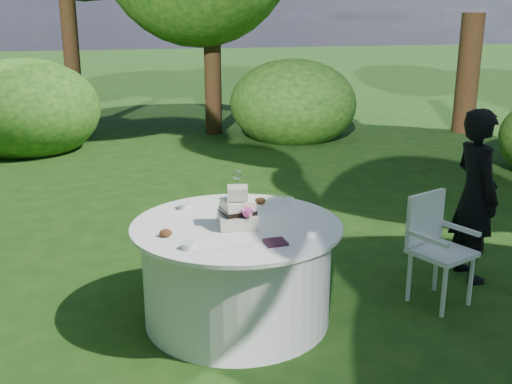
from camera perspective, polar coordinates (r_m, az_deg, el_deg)
The scene contains 9 objects.
ground at distance 4.73m, azimuth -1.78°, elevation -11.87°, with size 80.00×80.00×0.00m, color #15370F.
napkins at distance 4.03m, azimuth 1.88°, elevation -4.80°, with size 0.14×0.14×0.02m, color #421C2F.
feather_plume at distance 3.98m, azimuth -3.18°, elevation -5.19°, with size 0.48×0.07×0.01m, color white.
guest at distance 5.48m, azimuth 20.16°, elevation -0.33°, with size 0.55×0.36×1.51m, color black.
table at distance 4.55m, azimuth -1.82°, elevation -7.56°, with size 1.56×1.56×0.77m.
cake at distance 4.33m, azimuth -1.73°, elevation -1.81°, with size 0.31×0.31×0.41m.
chair at distance 5.00m, azimuth 16.68°, elevation -4.43°, with size 0.53×0.53×0.89m.
votives at distance 4.44m, azimuth -1.16°, elevation -2.64°, with size 1.07×0.96×0.04m.
petal_cups at distance 4.52m, azimuth -3.75°, elevation -2.24°, with size 0.94×0.62×0.05m.
Camera 1 is at (-1.08, -4.02, 2.24)m, focal length 42.00 mm.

